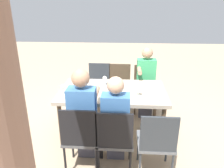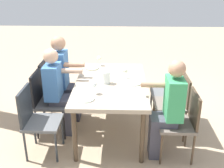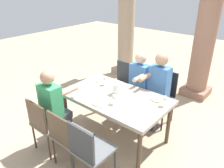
% 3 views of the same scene
% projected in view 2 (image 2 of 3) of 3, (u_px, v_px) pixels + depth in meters
% --- Properties ---
extents(ground_plane, '(16.00, 16.00, 0.00)m').
position_uv_depth(ground_plane, '(111.00, 130.00, 4.13)').
color(ground_plane, tan).
extents(dining_table, '(1.62, 0.98, 0.77)m').
position_uv_depth(dining_table, '(111.00, 87.00, 3.86)').
color(dining_table, tan).
rests_on(dining_table, ground).
extents(chair_west_north, '(0.44, 0.44, 0.90)m').
position_uv_depth(chair_west_north, '(36.00, 118.00, 3.43)').
color(chair_west_north, '#5B5E61').
rests_on(chair_west_north, ground).
extents(chair_west_south, '(0.44, 0.44, 0.88)m').
position_uv_depth(chair_west_south, '(183.00, 120.00, 3.37)').
color(chair_west_south, '#6A6158').
rests_on(chair_west_south, ground).
extents(chair_mid_north, '(0.44, 0.44, 0.93)m').
position_uv_depth(chair_mid_north, '(46.00, 99.00, 3.87)').
color(chair_mid_north, '#4F4F50').
rests_on(chair_mid_north, ground).
extents(chair_mid_south, '(0.44, 0.44, 0.89)m').
position_uv_depth(chair_mid_south, '(176.00, 101.00, 3.82)').
color(chair_mid_south, '#6A6158').
rests_on(chair_mid_south, ground).
extents(chair_east_north, '(0.44, 0.44, 0.95)m').
position_uv_depth(chair_east_north, '(53.00, 86.00, 4.24)').
color(chair_east_north, '#4F4F50').
rests_on(chair_east_north, ground).
extents(chair_east_south, '(0.44, 0.44, 0.90)m').
position_uv_depth(chair_east_south, '(171.00, 90.00, 4.19)').
color(chair_east_south, '#5B5E61').
rests_on(chair_east_south, ground).
extents(diner_woman_green, '(0.35, 0.50, 1.34)m').
position_uv_depth(diner_woman_green, '(65.00, 76.00, 4.17)').
color(diner_woman_green, '#3F3F4C').
rests_on(diner_woman_green, ground).
extents(diner_man_white, '(0.35, 0.49, 1.28)m').
position_uv_depth(diner_man_white, '(168.00, 107.00, 3.31)').
color(diner_man_white, '#3F3F4C').
rests_on(diner_man_white, ground).
extents(diner_guest_third, '(0.35, 0.49, 1.26)m').
position_uv_depth(diner_guest_third, '(58.00, 90.00, 3.82)').
color(diner_guest_third, '#3F3F4C').
rests_on(diner_guest_third, ground).
extents(plate_0, '(0.25, 0.25, 0.02)m').
position_uv_depth(plate_0, '(85.00, 98.00, 3.33)').
color(plate_0, white).
rests_on(plate_0, dining_table).
extents(wine_glass_0, '(0.08, 0.08, 0.16)m').
position_uv_depth(wine_glass_0, '(94.00, 85.00, 3.43)').
color(wine_glass_0, white).
rests_on(wine_glass_0, dining_table).
extents(fork_0, '(0.02, 0.17, 0.01)m').
position_uv_depth(fork_0, '(83.00, 104.00, 3.19)').
color(fork_0, silver).
rests_on(fork_0, dining_table).
extents(spoon_0, '(0.03, 0.17, 0.01)m').
position_uv_depth(spoon_0, '(86.00, 94.00, 3.47)').
color(spoon_0, silver).
rests_on(spoon_0, dining_table).
extents(plate_1, '(0.26, 0.26, 0.02)m').
position_uv_depth(plate_1, '(132.00, 83.00, 3.79)').
color(plate_1, white).
rests_on(plate_1, dining_table).
extents(wine_glass_1, '(0.07, 0.07, 0.16)m').
position_uv_depth(wine_glass_1, '(125.00, 71.00, 3.91)').
color(wine_glass_1, white).
rests_on(wine_glass_1, dining_table).
extents(fork_1, '(0.02, 0.17, 0.01)m').
position_uv_depth(fork_1, '(133.00, 87.00, 3.66)').
color(fork_1, silver).
rests_on(fork_1, dining_table).
extents(spoon_1, '(0.03, 0.17, 0.01)m').
position_uv_depth(spoon_1, '(132.00, 79.00, 3.94)').
color(spoon_1, silver).
rests_on(spoon_1, dining_table).
extents(plate_2, '(0.21, 0.21, 0.02)m').
position_uv_depth(plate_2, '(92.00, 68.00, 4.35)').
color(plate_2, silver).
rests_on(plate_2, dining_table).
extents(wine_glass_2, '(0.08, 0.08, 0.16)m').
position_uv_depth(wine_glass_2, '(99.00, 59.00, 4.45)').
color(wine_glass_2, white).
rests_on(wine_glass_2, dining_table).
extents(fork_2, '(0.02, 0.17, 0.01)m').
position_uv_depth(fork_2, '(91.00, 72.00, 4.21)').
color(fork_2, silver).
rests_on(fork_2, dining_table).
extents(spoon_2, '(0.03, 0.17, 0.01)m').
position_uv_depth(spoon_2, '(93.00, 65.00, 4.49)').
color(spoon_2, silver).
rests_on(spoon_2, dining_table).
extents(water_pitcher, '(0.11, 0.11, 0.17)m').
position_uv_depth(water_pitcher, '(106.00, 78.00, 3.77)').
color(water_pitcher, white).
rests_on(water_pitcher, dining_table).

